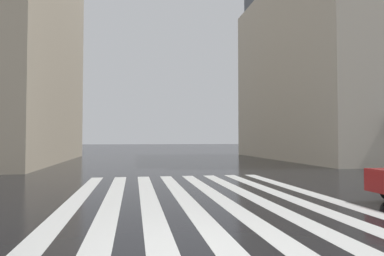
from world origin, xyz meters
The scene contains 2 objects.
ground_plane centered at (0.00, 0.00, 0.00)m, with size 220.00×220.00×0.00m, color black.
zebra_crossing centered at (4.00, -0.78, 0.00)m, with size 13.00×7.50×0.01m.
Camera 1 is at (-4.86, 1.16, 1.69)m, focal length 31.48 mm.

